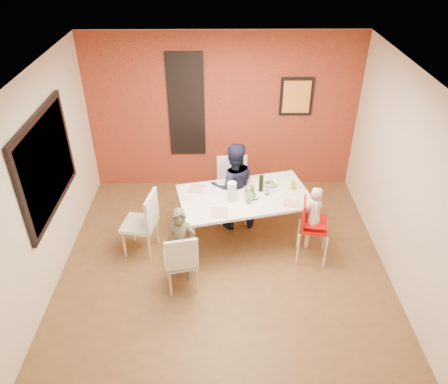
{
  "coord_description": "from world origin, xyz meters",
  "views": [
    {
      "loc": [
        -0.05,
        -4.57,
        4.23
      ],
      "look_at": [
        0.0,
        0.3,
        1.05
      ],
      "focal_mm": 35.0,
      "sensor_mm": 36.0,
      "label": 1
    }
  ],
  "objects_px": {
    "chair_far": "(233,185)",
    "high_chair": "(311,224)",
    "toddler": "(315,208)",
    "paper_towel_roll": "(232,192)",
    "child_far": "(233,186)",
    "chair_left": "(145,220)",
    "wine_bottle": "(261,183)",
    "dining_table": "(245,199)",
    "child_near": "(181,245)",
    "chair_near": "(181,260)"
  },
  "relations": [
    {
      "from": "dining_table",
      "to": "high_chair",
      "type": "relative_size",
      "value": 2.11
    },
    {
      "from": "dining_table",
      "to": "high_chair",
      "type": "height_order",
      "value": "high_chair"
    },
    {
      "from": "child_near",
      "to": "wine_bottle",
      "type": "height_order",
      "value": "child_near"
    },
    {
      "from": "chair_left",
      "to": "high_chair",
      "type": "bearing_deg",
      "value": 96.54
    },
    {
      "from": "chair_near",
      "to": "chair_left",
      "type": "distance_m",
      "value": 0.96
    },
    {
      "from": "dining_table",
      "to": "child_near",
      "type": "bearing_deg",
      "value": -136.94
    },
    {
      "from": "dining_table",
      "to": "chair_near",
      "type": "height_order",
      "value": "chair_near"
    },
    {
      "from": "chair_near",
      "to": "high_chair",
      "type": "distance_m",
      "value": 1.85
    },
    {
      "from": "chair_far",
      "to": "high_chair",
      "type": "bearing_deg",
      "value": -48.57
    },
    {
      "from": "chair_left",
      "to": "child_far",
      "type": "height_order",
      "value": "child_far"
    },
    {
      "from": "chair_near",
      "to": "toddler",
      "type": "xyz_separation_m",
      "value": [
        1.77,
        0.6,
        0.37
      ]
    },
    {
      "from": "dining_table",
      "to": "wine_bottle",
      "type": "relative_size",
      "value": 8.14
    },
    {
      "from": "high_chair",
      "to": "child_near",
      "type": "distance_m",
      "value": 1.8
    },
    {
      "from": "high_chair",
      "to": "paper_towel_roll",
      "type": "distance_m",
      "value": 1.18
    },
    {
      "from": "chair_far",
      "to": "child_near",
      "type": "relative_size",
      "value": 0.94
    },
    {
      "from": "child_far",
      "to": "wine_bottle",
      "type": "relative_size",
      "value": 5.65
    },
    {
      "from": "dining_table",
      "to": "chair_near",
      "type": "xyz_separation_m",
      "value": [
        -0.85,
        -1.05,
        -0.2
      ]
    },
    {
      "from": "chair_left",
      "to": "toddler",
      "type": "relative_size",
      "value": 1.63
    },
    {
      "from": "high_chair",
      "to": "paper_towel_roll",
      "type": "relative_size",
      "value": 3.32
    },
    {
      "from": "child_far",
      "to": "toddler",
      "type": "relative_size",
      "value": 2.34
    },
    {
      "from": "chair_near",
      "to": "paper_towel_roll",
      "type": "height_order",
      "value": "paper_towel_roll"
    },
    {
      "from": "wine_bottle",
      "to": "child_far",
      "type": "bearing_deg",
      "value": 149.8
    },
    {
      "from": "wine_bottle",
      "to": "dining_table",
      "type": "bearing_deg",
      "value": -152.57
    },
    {
      "from": "chair_far",
      "to": "wine_bottle",
      "type": "height_order",
      "value": "same"
    },
    {
      "from": "chair_left",
      "to": "chair_far",
      "type": "bearing_deg",
      "value": 135.56
    },
    {
      "from": "chair_near",
      "to": "child_far",
      "type": "distance_m",
      "value": 1.58
    },
    {
      "from": "chair_far",
      "to": "wine_bottle",
      "type": "xyz_separation_m",
      "value": [
        0.4,
        -0.48,
        0.33
      ]
    },
    {
      "from": "chair_near",
      "to": "paper_towel_roll",
      "type": "distance_m",
      "value": 1.21
    },
    {
      "from": "child_near",
      "to": "child_far",
      "type": "relative_size",
      "value": 0.77
    },
    {
      "from": "paper_towel_roll",
      "to": "wine_bottle",
      "type": "bearing_deg",
      "value": 29.74
    },
    {
      "from": "child_near",
      "to": "toddler",
      "type": "bearing_deg",
      "value": 18.12
    },
    {
      "from": "chair_left",
      "to": "paper_towel_roll",
      "type": "distance_m",
      "value": 1.29
    },
    {
      "from": "dining_table",
      "to": "wine_bottle",
      "type": "bearing_deg",
      "value": 27.43
    },
    {
      "from": "dining_table",
      "to": "child_far",
      "type": "distance_m",
      "value": 0.38
    },
    {
      "from": "child_near",
      "to": "toddler",
      "type": "distance_m",
      "value": 1.85
    },
    {
      "from": "chair_left",
      "to": "toddler",
      "type": "distance_m",
      "value": 2.36
    },
    {
      "from": "chair_near",
      "to": "chair_left",
      "type": "relative_size",
      "value": 0.91
    },
    {
      "from": "dining_table",
      "to": "toddler",
      "type": "bearing_deg",
      "value": -26.1
    },
    {
      "from": "chair_far",
      "to": "high_chair",
      "type": "xyz_separation_m",
      "value": [
        1.05,
        -1.04,
        0.01
      ]
    },
    {
      "from": "chair_near",
      "to": "high_chair",
      "type": "height_order",
      "value": "high_chair"
    },
    {
      "from": "dining_table",
      "to": "child_far",
      "type": "height_order",
      "value": "child_far"
    },
    {
      "from": "child_near",
      "to": "chair_far",
      "type": "bearing_deg",
      "value": 70.03
    },
    {
      "from": "child_near",
      "to": "child_far",
      "type": "xyz_separation_m",
      "value": [
        0.71,
        1.16,
        0.16
      ]
    },
    {
      "from": "toddler",
      "to": "wine_bottle",
      "type": "distance_m",
      "value": 0.89
    },
    {
      "from": "toddler",
      "to": "wine_bottle",
      "type": "height_order",
      "value": "toddler"
    },
    {
      "from": "chair_far",
      "to": "chair_left",
      "type": "xyz_separation_m",
      "value": [
        -1.26,
        -0.88,
        -0.02
      ]
    },
    {
      "from": "chair_left",
      "to": "child_near",
      "type": "distance_m",
      "value": 0.76
    },
    {
      "from": "chair_near",
      "to": "paper_towel_roll",
      "type": "relative_size",
      "value": 3.08
    },
    {
      "from": "toddler",
      "to": "paper_towel_roll",
      "type": "bearing_deg",
      "value": 76.72
    },
    {
      "from": "child_far",
      "to": "paper_towel_roll",
      "type": "bearing_deg",
      "value": 77.08
    }
  ]
}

